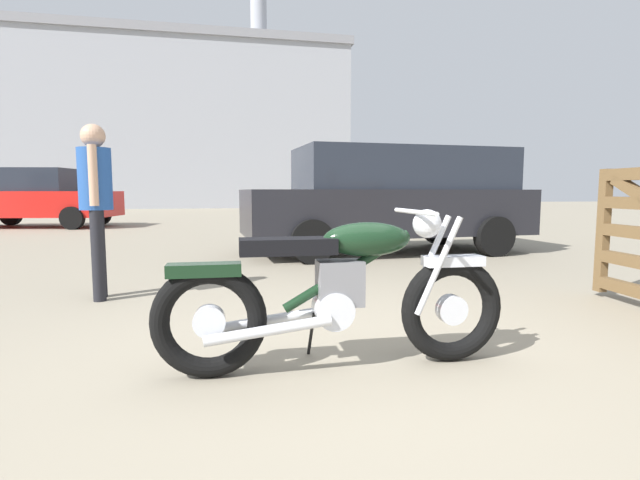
% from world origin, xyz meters
% --- Properties ---
extents(ground_plane, '(80.00, 80.00, 0.00)m').
position_xyz_m(ground_plane, '(0.00, 0.00, 0.00)').
color(ground_plane, gray).
extents(vintage_motorcycle, '(2.08, 0.62, 0.94)m').
position_xyz_m(vintage_motorcycle, '(-0.13, -0.14, 0.45)').
color(vintage_motorcycle, black).
rests_on(vintage_motorcycle, ground_plane).
extents(bystander, '(0.30, 0.45, 1.66)m').
position_xyz_m(bystander, '(-2.12, 1.92, 1.02)').
color(bystander, black).
rests_on(bystander, ground_plane).
extents(silver_sedan_mid, '(4.36, 2.26, 1.67)m').
position_xyz_m(silver_sedan_mid, '(-6.85, 11.69, 0.84)').
color(silver_sedan_mid, black).
rests_on(silver_sedan_mid, ground_plane).
extents(white_estate_far, '(4.90, 2.45, 1.74)m').
position_xyz_m(white_estate_far, '(5.16, 13.13, 0.94)').
color(white_estate_far, black).
rests_on(white_estate_far, ground_plane).
extents(red_hatchback_near, '(4.90, 2.45, 1.74)m').
position_xyz_m(red_hatchback_near, '(1.63, 4.97, 0.94)').
color(red_hatchback_near, black).
rests_on(red_hatchback_near, ground_plane).
extents(industrial_building, '(21.88, 11.72, 22.02)m').
position_xyz_m(industrial_building, '(-5.63, 30.71, 5.31)').
color(industrial_building, '#9EA0A8').
rests_on(industrial_building, ground_plane).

